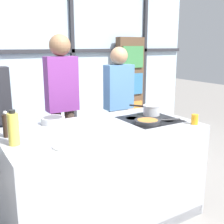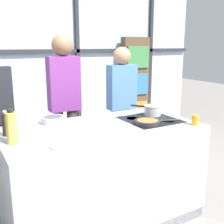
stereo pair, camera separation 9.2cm
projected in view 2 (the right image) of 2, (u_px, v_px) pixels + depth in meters
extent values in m
plane|color=gray|center=(103.00, 217.00, 2.74)|extent=(18.00, 18.00, 0.00)
cube|color=silver|center=(32.00, 60.00, 4.46)|extent=(6.40, 0.04, 2.80)
cube|color=#2D2D33|center=(32.00, 51.00, 4.38)|extent=(6.40, 0.06, 0.06)
cube|color=#2D2D33|center=(78.00, 59.00, 4.78)|extent=(0.06, 0.06, 2.80)
cube|color=#2D2D33|center=(150.00, 57.00, 5.52)|extent=(0.06, 0.06, 2.80)
cube|color=brown|center=(135.00, 86.00, 5.31)|extent=(0.54, 0.16, 1.78)
cube|color=orange|center=(137.00, 112.00, 5.35)|extent=(0.45, 0.03, 0.39)
cube|color=teal|center=(138.00, 84.00, 5.22)|extent=(0.45, 0.03, 0.39)
cube|color=#3D8447|center=(138.00, 57.00, 5.11)|extent=(0.45, 0.03, 0.39)
cube|color=#A8AAB2|center=(102.00, 174.00, 2.63)|extent=(1.76, 0.93, 0.91)
cube|color=black|center=(150.00, 120.00, 2.78)|extent=(0.52, 0.52, 0.01)
cylinder|color=#38383D|center=(147.00, 125.00, 2.62)|extent=(0.13, 0.13, 0.01)
cylinder|color=#38383D|center=(168.00, 121.00, 2.74)|extent=(0.13, 0.13, 0.01)
cylinder|color=#38383D|center=(133.00, 119.00, 2.83)|extent=(0.13, 0.13, 0.01)
cylinder|color=#38383D|center=(152.00, 116.00, 2.95)|extent=(0.13, 0.13, 0.01)
cylinder|color=#232838|center=(7.00, 158.00, 3.12)|extent=(0.13, 0.13, 0.82)
cylinder|color=#47382D|center=(73.00, 144.00, 3.49)|extent=(0.12, 0.12, 0.88)
cylinder|color=#47382D|center=(60.00, 146.00, 3.41)|extent=(0.12, 0.12, 0.88)
cube|color=#7A3384|center=(64.00, 84.00, 3.27)|extent=(0.37, 0.17, 0.63)
sphere|color=#8C6647|center=(62.00, 45.00, 3.17)|extent=(0.25, 0.25, 0.25)
cylinder|color=#47382D|center=(127.00, 137.00, 3.87)|extent=(0.12, 0.12, 0.81)
cylinder|color=#47382D|center=(116.00, 138.00, 3.79)|extent=(0.12, 0.12, 0.81)
cube|color=#4C7AAD|center=(122.00, 87.00, 3.67)|extent=(0.38, 0.17, 0.58)
sphere|color=tan|center=(122.00, 56.00, 3.58)|extent=(0.23, 0.23, 0.23)
cylinder|color=#232326|center=(147.00, 122.00, 2.61)|extent=(0.25, 0.25, 0.04)
cylinder|color=#B26B2D|center=(148.00, 121.00, 2.61)|extent=(0.19, 0.19, 0.01)
cylinder|color=#232326|center=(170.00, 120.00, 2.64)|extent=(0.19, 0.09, 0.02)
cylinder|color=silver|center=(153.00, 110.00, 2.94)|extent=(0.17, 0.17, 0.11)
cylinder|color=silver|center=(153.00, 106.00, 2.93)|extent=(0.18, 0.18, 0.01)
cylinder|color=black|center=(138.00, 106.00, 3.00)|extent=(0.11, 0.14, 0.02)
cylinder|color=white|center=(66.00, 145.00, 2.05)|extent=(0.23, 0.23, 0.01)
cylinder|color=silver|center=(53.00, 120.00, 2.65)|extent=(0.22, 0.22, 0.06)
cylinder|color=#4C4C51|center=(53.00, 117.00, 2.64)|extent=(0.18, 0.18, 0.01)
cylinder|color=#E0CC4C|center=(12.00, 128.00, 2.07)|extent=(0.08, 0.08, 0.24)
cylinder|color=black|center=(10.00, 111.00, 2.04)|extent=(0.05, 0.05, 0.02)
cylinder|color=#332319|center=(6.00, 125.00, 2.26)|extent=(0.05, 0.05, 0.18)
sphere|color=#B2B2B7|center=(4.00, 112.00, 2.24)|extent=(0.03, 0.03, 0.03)
cylinder|color=orange|center=(195.00, 120.00, 2.58)|extent=(0.06, 0.06, 0.09)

